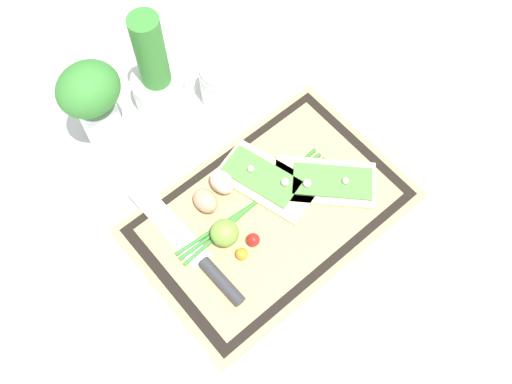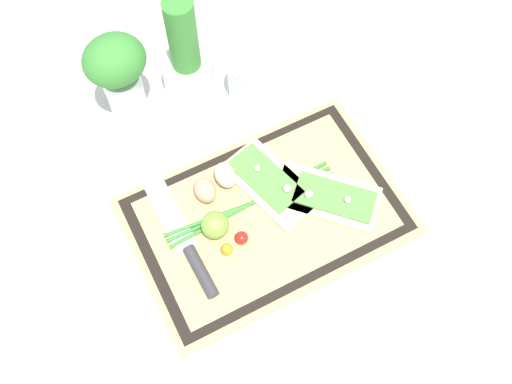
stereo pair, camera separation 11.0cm
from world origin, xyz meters
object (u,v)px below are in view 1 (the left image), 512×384
Objects in this scene: knife at (203,261)px; cherry_tomato_red at (253,240)px; pizza_slice_near at (326,182)px; egg_brown at (205,201)px; pizza_slice_far at (266,180)px; herb_pot at (156,77)px; cherry_tomato_yellow at (242,254)px; egg_pink at (222,182)px; herb_glass at (93,101)px; sauce_jar at (223,84)px; lime at (225,233)px.

knife is 12.46× the size of cherry_tomato_red.
egg_brown is (-0.20, 0.11, 0.01)m from pizza_slice_near.
herb_pot reaches higher than pizza_slice_far.
cherry_tomato_red is 0.03m from cherry_tomato_yellow.
egg_pink reaches higher than pizza_slice_far.
sauce_jar is at bearing -16.75° from herb_glass.
cherry_tomato_yellow is at bearing -146.82° from pizza_slice_far.
pizza_slice_far is 8.38× the size of cherry_tomato_red.
cherry_tomato_red is 0.26× the size of sauce_jar.
egg_brown is 0.12m from cherry_tomato_yellow.
knife is 0.06m from lime.
lime is at bearing -83.48° from herb_glass.
herb_pot is 1.14× the size of herb_glass.
herb_pot is (-0.12, 0.36, 0.06)m from pizza_slice_near.
knife is at bearing -130.92° from egg_brown.
sauce_jar is (0.17, 0.29, 0.01)m from cherry_tomato_red.
herb_glass is (-0.05, 0.25, 0.09)m from egg_brown.
egg_pink is 2.17× the size of cherry_tomato_red.
cherry_tomato_yellow is (-0.01, -0.12, -0.01)m from egg_brown.
lime is at bearing -126.02° from egg_pink.
cherry_tomato_red is at bearing -102.90° from egg_pink.
egg_pink is at bearing 12.50° from egg_brown.
pizza_slice_far is 0.12m from egg_brown.
knife is at bearing 150.05° from cherry_tomato_yellow.
pizza_slice_near is 3.84× the size of egg_pink.
pizza_slice_far is 9.31× the size of cherry_tomato_yellow.
lime reaches higher than cherry_tomato_red.
knife is 0.10m from cherry_tomato_red.
cherry_tomato_yellow is 0.36m from sauce_jar.
pizza_slice_near is 0.11m from pizza_slice_far.
cherry_tomato_red is at bearing -99.65° from herb_pot.
herb_pot is (0.09, 0.37, 0.05)m from cherry_tomato_yellow.
egg_brown is 0.26m from sauce_jar.
pizza_slice_near is 2.14× the size of sauce_jar.
pizza_slice_far is 0.08m from egg_pink.
herb_glass is (-0.24, 0.07, 0.09)m from sauce_jar.
egg_pink is 0.27m from herb_glass.
egg_pink is at bearing 65.03° from cherry_tomato_yellow.
cherry_tomato_red is at bearing -16.55° from knife.
pizza_slice_far is 3.87× the size of egg_brown.
herb_pot is at bearing 73.72° from lime.
sauce_jar is at bearing 45.31° from knife.
pizza_slice_near is at bearing -38.28° from egg_pink.
egg_brown is at bearing 151.05° from pizza_slice_near.
egg_pink reaches higher than knife.
herb_pot reaches higher than egg_brown.
cherry_tomato_red is (0.02, -0.11, -0.01)m from egg_brown.
cherry_tomato_yellow is at bearing -29.95° from knife.
herb_pot is at bearing 65.39° from knife.
egg_pink is 1.03× the size of lime.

